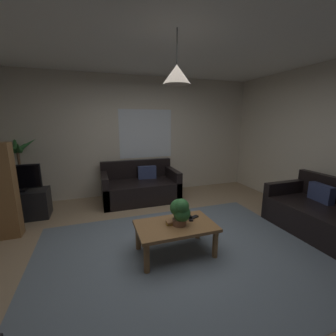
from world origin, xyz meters
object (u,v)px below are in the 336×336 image
(book_on_table_0, at_px, (172,223))
(tv, at_px, (16,178))
(couch_right_side, at_px, (321,215))
(remote_on_table_0, at_px, (193,217))
(couch_under_window, at_px, (140,188))
(tv_stand, at_px, (21,205))
(coffee_table, at_px, (176,229))
(book_on_table_1, at_px, (172,222))
(potted_plant_on_table, at_px, (180,211))
(pendant_lamp, at_px, (177,74))
(remote_on_table_1, at_px, (190,218))
(potted_palm_corner, at_px, (21,176))

(book_on_table_0, relative_size, tv, 0.21)
(couch_right_side, relative_size, remote_on_table_0, 8.93)
(couch_under_window, relative_size, tv_stand, 1.76)
(couch_under_window, xyz_separation_m, coffee_table, (0.03, -2.08, 0.07))
(couch_under_window, height_order, book_on_table_1, couch_under_window)
(couch_under_window, xyz_separation_m, book_on_table_0, (-0.01, -2.06, 0.14))
(coffee_table, xyz_separation_m, tv, (-2.19, 1.81, 0.40))
(potted_plant_on_table, relative_size, pendant_lamp, 0.62)
(couch_right_side, height_order, potted_plant_on_table, couch_right_side)
(remote_on_table_1, xyz_separation_m, tv_stand, (-2.44, 1.75, -0.16))
(couch_right_side, distance_m, tv_stand, 4.94)
(couch_under_window, relative_size, remote_on_table_0, 9.87)
(coffee_table, xyz_separation_m, remote_on_table_1, (0.24, 0.08, 0.08))
(book_on_table_1, relative_size, tv_stand, 0.17)
(remote_on_table_0, distance_m, potted_plant_on_table, 0.32)
(remote_on_table_1, distance_m, potted_palm_corner, 3.43)
(book_on_table_0, bearing_deg, book_on_table_1, -84.25)
(remote_on_table_0, relative_size, pendant_lamp, 0.28)
(pendant_lamp, bearing_deg, coffee_table, 116.57)
(book_on_table_0, distance_m, potted_palm_corner, 3.27)
(book_on_table_1, bearing_deg, tv, 140.22)
(tv, bearing_deg, pendant_lamp, -39.59)
(couch_right_side, height_order, book_on_table_0, couch_right_side)
(potted_plant_on_table, bearing_deg, remote_on_table_0, 26.20)
(tv, bearing_deg, couch_right_side, -24.05)
(remote_on_table_1, bearing_deg, couch_right_side, -172.66)
(potted_palm_corner, xyz_separation_m, pendant_lamp, (2.29, -2.38, 1.53))
(book_on_table_0, xyz_separation_m, potted_palm_corner, (-2.25, 2.36, 0.24))
(potted_plant_on_table, bearing_deg, remote_on_table_1, 29.98)
(couch_right_side, distance_m, book_on_table_0, 2.37)
(remote_on_table_0, xyz_separation_m, tv, (-2.48, 1.72, 0.32))
(remote_on_table_0, bearing_deg, book_on_table_1, -98.83)
(tv_stand, bearing_deg, remote_on_table_1, -35.72)
(remote_on_table_0, height_order, tv, tv)
(remote_on_table_1, relative_size, potted_plant_on_table, 0.45)
(couch_under_window, relative_size, remote_on_table_1, 9.87)
(coffee_table, height_order, potted_palm_corner, potted_palm_corner)
(couch_right_side, bearing_deg, book_on_table_1, -95.25)
(book_on_table_0, bearing_deg, couch_right_side, -5.39)
(potted_palm_corner, bearing_deg, couch_under_window, -7.57)
(tv, distance_m, pendant_lamp, 3.20)
(book_on_table_0, xyz_separation_m, remote_on_table_0, (0.33, 0.07, -0.00))
(couch_right_side, xyz_separation_m, potted_plant_on_table, (-2.26, 0.17, 0.32))
(couch_under_window, xyz_separation_m, tv, (-2.16, -0.27, 0.47))
(coffee_table, bearing_deg, remote_on_table_1, 19.11)
(remote_on_table_0, relative_size, tv_stand, 0.18)
(remote_on_table_1, bearing_deg, book_on_table_0, 27.06)
(potted_palm_corner, bearing_deg, remote_on_table_0, -41.61)
(coffee_table, distance_m, remote_on_table_1, 0.27)
(couch_right_side, bearing_deg, remote_on_table_0, -98.11)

